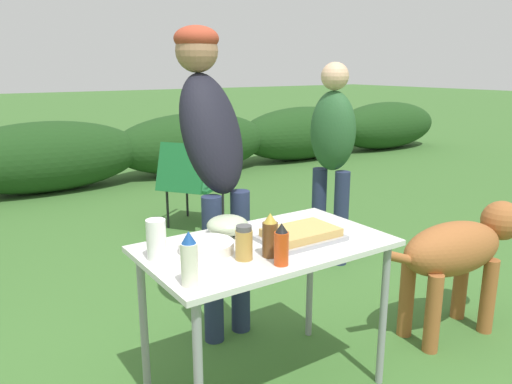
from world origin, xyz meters
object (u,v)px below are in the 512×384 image
object	(u,v)px
standing_person_in_red_jacket	(332,146)
dog	(460,251)
beer_bottle	(270,236)
standing_person_in_dark_puffer	(212,143)
food_tray	(301,235)
hot_sauce_bottle	(281,245)
folding_table	(266,259)
paper_cup_stack	(156,240)
plate_stack	(207,247)
mixing_bowl	(228,225)
spice_jar	(244,243)
camp_chair_near_hedge	(190,180)
mayo_bottle	(189,260)

from	to	relation	value
standing_person_in_red_jacket	dog	distance (m)	1.30
beer_bottle	standing_person_in_dark_puffer	xyz separation A→B (m)	(0.17, 0.79, 0.27)
food_tray	hot_sauce_bottle	size ratio (longest dim) A/B	2.08
folding_table	standing_person_in_dark_puffer	bearing A→B (deg)	81.96
paper_cup_stack	food_tray	bearing A→B (deg)	-13.35
plate_stack	mixing_bowl	bearing A→B (deg)	37.03
hot_sauce_bottle	beer_bottle	distance (m)	0.10
spice_jar	camp_chair_near_hedge	bearing A→B (deg)	68.37
food_tray	mayo_bottle	world-z (taller)	mayo_bottle
plate_stack	standing_person_in_red_jacket	xyz separation A→B (m)	(1.61, 1.00, 0.16)
plate_stack	standing_person_in_red_jacket	size ratio (longest dim) A/B	0.15
folding_table	food_tray	world-z (taller)	food_tray
food_tray	dog	world-z (taller)	food_tray
standing_person_in_dark_puffer	dog	bearing A→B (deg)	-40.71
plate_stack	dog	world-z (taller)	plate_stack
plate_stack	spice_jar	xyz separation A→B (m)	(0.09, -0.16, 0.05)
spice_jar	beer_bottle	distance (m)	0.11
plate_stack	hot_sauce_bottle	bearing A→B (deg)	-59.00
folding_table	paper_cup_stack	size ratio (longest dim) A/B	6.55
mixing_bowl	standing_person_in_dark_puffer	distance (m)	0.58
food_tray	spice_jar	world-z (taller)	spice_jar
folding_table	spice_jar	size ratio (longest dim) A/B	7.66
mayo_bottle	dog	bearing A→B (deg)	1.51
standing_person_in_red_jacket	beer_bottle	bearing A→B (deg)	-68.61
dog	camp_chair_near_hedge	xyz separation A→B (m)	(-0.40, 2.59, -0.03)
mixing_bowl	standing_person_in_red_jacket	size ratio (longest dim) A/B	0.13
plate_stack	beer_bottle	distance (m)	0.28
food_tray	hot_sauce_bottle	bearing A→B (deg)	-143.69
mixing_bowl	dog	size ratio (longest dim) A/B	0.18
beer_bottle	folding_table	bearing A→B (deg)	60.47
folding_table	mayo_bottle	bearing A→B (deg)	-156.66
spice_jar	standing_person_in_red_jacket	bearing A→B (deg)	37.27
plate_stack	standing_person_in_dark_puffer	bearing A→B (deg)	58.82
beer_bottle	dog	distance (m)	1.34
mixing_bowl	standing_person_in_red_jacket	bearing A→B (deg)	31.06
mayo_bottle	spice_jar	size ratio (longest dim) A/B	1.42
camp_chair_near_hedge	food_tray	bearing A→B (deg)	-51.48
mixing_bowl	dog	world-z (taller)	mixing_bowl
folding_table	standing_person_in_dark_puffer	size ratio (longest dim) A/B	0.64
spice_jar	dog	bearing A→B (deg)	-2.31
paper_cup_stack	standing_person_in_dark_puffer	xyz separation A→B (m)	(0.57, 0.56, 0.28)
plate_stack	spice_jar	bearing A→B (deg)	-62.22
mayo_bottle	camp_chair_near_hedge	size ratio (longest dim) A/B	0.25
folding_table	mayo_bottle	size ratio (longest dim) A/B	5.38
mixing_bowl	camp_chair_near_hedge	bearing A→B (deg)	67.98
spice_jar	paper_cup_stack	bearing A→B (deg)	145.95
hot_sauce_bottle	dog	size ratio (longest dim) A/B	0.16
food_tray	beer_bottle	distance (m)	0.25
mixing_bowl	beer_bottle	xyz separation A→B (m)	(0.00, -0.34, 0.04)
food_tray	mixing_bowl	distance (m)	0.35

